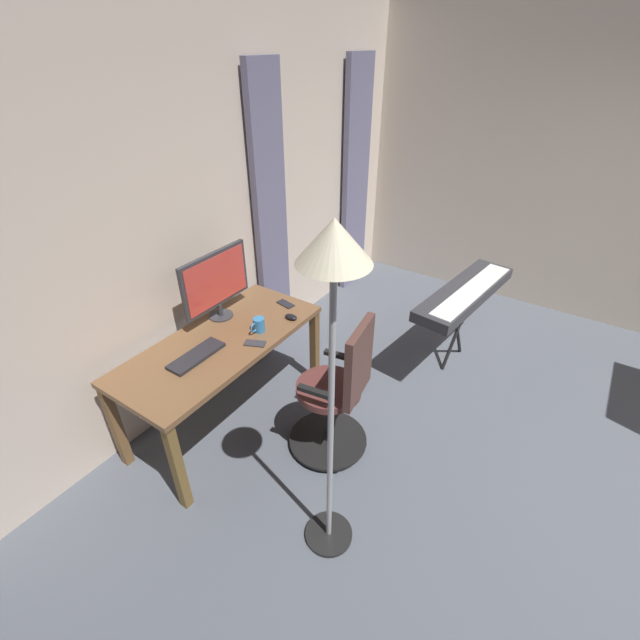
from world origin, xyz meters
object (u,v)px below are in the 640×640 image
desk (222,351)px  cell_phone_by_monitor (255,343)px  cell_phone_face_up (286,304)px  mug_coffee (259,325)px  computer_mouse (291,317)px  floor_lamp (333,303)px  piano_keyboard (465,294)px  office_chair (338,395)px  computer_keyboard (196,356)px  computer_monitor (216,282)px

desk → cell_phone_by_monitor: size_ratio=10.55×
cell_phone_face_up → mug_coffee: size_ratio=1.11×
computer_mouse → cell_phone_by_monitor: computer_mouse is taller
cell_phone_by_monitor → mug_coffee: size_ratio=1.11×
floor_lamp → cell_phone_face_up: bearing=-133.8°
computer_mouse → cell_phone_face_up: bearing=-131.5°
piano_keyboard → desk: bearing=-28.6°
desk → piano_keyboard: bearing=144.2°
office_chair → floor_lamp: bearing=-160.7°
computer_keyboard → cell_phone_by_monitor: size_ratio=2.76×
cell_phone_by_monitor → mug_coffee: (-0.14, -0.08, 0.05)m
cell_phone_by_monitor → piano_keyboard: bearing=123.9°
desk → cell_phone_by_monitor: 0.27m
computer_monitor → mug_coffee: computer_monitor is taller
desk → computer_mouse: (-0.49, 0.25, 0.11)m
office_chair → cell_phone_by_monitor: bearing=90.8°
mug_coffee → computer_mouse: bearing=160.1°
office_chair → computer_keyboard: 0.97m
office_chair → computer_mouse: office_chair is taller
desk → mug_coffee: size_ratio=11.75×
piano_keyboard → floor_lamp: size_ratio=0.65×
floor_lamp → office_chair: bearing=-152.0°
computer_keyboard → computer_mouse: computer_mouse is taller
computer_monitor → cell_phone_by_monitor: (0.13, 0.45, -0.29)m
office_chair → piano_keyboard: size_ratio=0.85×
computer_mouse → mug_coffee: bearing=-19.9°
computer_monitor → cell_phone_face_up: computer_monitor is taller
computer_keyboard → cell_phone_face_up: bearing=175.2°
office_chair → cell_phone_face_up: office_chair is taller
mug_coffee → cell_phone_face_up: bearing=-170.0°
desk → cell_phone_by_monitor: (-0.10, 0.23, 0.10)m
desk → piano_keyboard: piano_keyboard is taller
desk → piano_keyboard: 2.03m
cell_phone_by_monitor → cell_phone_face_up: 0.56m
piano_keyboard → cell_phone_by_monitor: bearing=-24.5°
computer_mouse → computer_monitor: bearing=-60.6°
cell_phone_by_monitor → floor_lamp: size_ratio=0.07×
cell_phone_by_monitor → piano_keyboard: 1.82m
computer_monitor → piano_keyboard: computer_monitor is taller
computer_monitor → mug_coffee: size_ratio=4.71×
mug_coffee → office_chair: bearing=87.3°
piano_keyboard → floor_lamp: (2.04, -0.03, 0.91)m
computer_mouse → piano_keyboard: computer_mouse is taller
computer_keyboard → piano_keyboard: piano_keyboard is taller
desk → cell_phone_face_up: cell_phone_face_up is taller
desk → floor_lamp: bearing=71.1°
computer_mouse → cell_phone_by_monitor: size_ratio=0.69×
desk → floor_lamp: 1.56m
mug_coffee → floor_lamp: bearing=57.9°
computer_mouse → floor_lamp: size_ratio=0.05×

